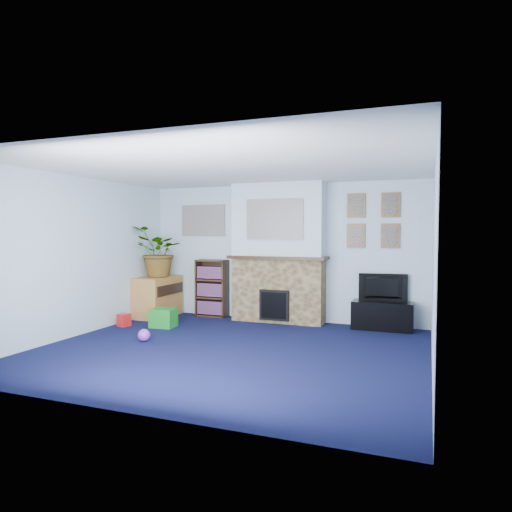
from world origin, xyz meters
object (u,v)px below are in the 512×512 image
at_px(tv_stand, 382,316).
at_px(bookshelf, 212,289).
at_px(television, 383,288).
at_px(sideboard, 158,298).

relative_size(tv_stand, bookshelf, 0.91).
bearing_deg(television, sideboard, -1.95).
bearing_deg(bookshelf, sideboard, -157.61).
xyz_separation_m(tv_stand, sideboard, (-4.00, -0.31, 0.12)).
xyz_separation_m(television, sideboard, (-4.00, -0.33, -0.32)).
distance_m(tv_stand, television, 0.45).
height_order(tv_stand, bookshelf, bookshelf).
xyz_separation_m(tv_stand, bookshelf, (-3.07, 0.08, 0.28)).
relative_size(television, sideboard, 0.81).
relative_size(tv_stand, sideboard, 1.00).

